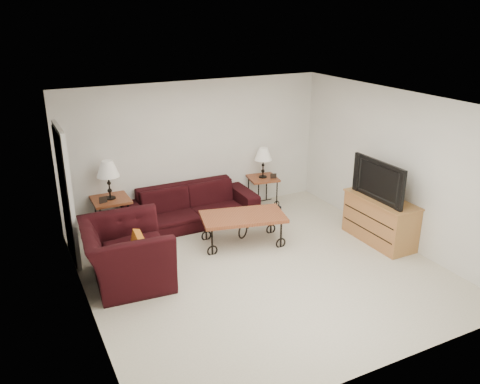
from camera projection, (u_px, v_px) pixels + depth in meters
name	position (u px, v px, depth m)	size (l,w,h in m)	color
ground	(261.00, 268.00, 7.40)	(5.00, 5.00, 0.00)	beige
wall_back	(196.00, 149.00, 9.05)	(5.00, 0.02, 2.50)	white
wall_front	(384.00, 270.00, 4.87)	(5.00, 0.02, 2.50)	white
wall_left	(81.00, 224.00, 5.91)	(0.02, 5.00, 2.50)	white
wall_right	(396.00, 167.00, 8.01)	(0.02, 5.00, 2.50)	white
ceiling	(264.00, 103.00, 6.52)	(5.00, 5.00, 0.00)	white
doorway	(66.00, 197.00, 7.38)	(0.08, 0.94, 2.04)	black
sofa	(192.00, 206.00, 8.83)	(2.36, 0.92, 0.69)	black
side_table_left	(112.00, 217.00, 8.41)	(0.61, 0.61, 0.66)	brown
side_table_right	(263.00, 191.00, 9.66)	(0.54, 0.54, 0.59)	brown
lamp_left	(109.00, 180.00, 8.17)	(0.38, 0.38, 0.66)	black
lamp_right	(263.00, 163.00, 9.45)	(0.34, 0.34, 0.59)	black
photo_frame_left	(103.00, 200.00, 8.08)	(0.13, 0.02, 0.11)	black
photo_frame_right	(273.00, 176.00, 9.48)	(0.12, 0.02, 0.10)	black
coffee_table	(243.00, 229.00, 8.11)	(1.36, 0.74, 0.51)	brown
armchair	(126.00, 253.00, 6.94)	(1.33, 1.16, 0.87)	black
throw_pillow	(137.00, 247.00, 6.93)	(0.39, 0.10, 0.39)	#C76F19
tv_stand	(380.00, 220.00, 8.15)	(0.53, 1.28, 0.77)	#A17C3B
television	(383.00, 180.00, 7.89)	(1.14, 0.15, 0.66)	black
backpack	(271.00, 206.00, 9.06)	(0.38, 0.29, 0.49)	black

